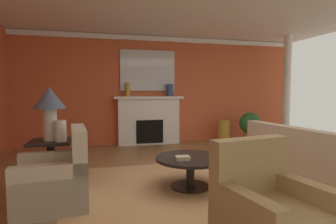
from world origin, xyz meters
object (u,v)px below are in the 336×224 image
coffee_table (190,165)px  vase_tall_corner (224,131)px  mantel_mirror (148,71)px  vase_mantel_left (128,90)px  sofa (310,162)px  armchair_near_window (55,181)px  potted_plant (250,125)px  vase_mantel_right (170,90)px  table_lamp (50,103)px  armchair_facing_fireplace (270,217)px  side_table (51,161)px  vase_on_side_table (61,131)px  fireplace (149,122)px

coffee_table → vase_tall_corner: vase_tall_corner is taller
mantel_mirror → vase_mantel_left: bearing=-162.8°
sofa → armchair_near_window: (-3.66, -0.01, 0.01)m
potted_plant → mantel_mirror: bearing=164.6°
vase_mantel_right → mantel_mirror: bearing=162.8°
sofa → coffee_table: 1.89m
table_lamp → vase_mantel_right: size_ratio=2.34×
armchair_facing_fireplace → side_table: size_ratio=1.36×
coffee_table → vase_mantel_left: 3.51m
coffee_table → vase_tall_corner: size_ratio=1.63×
side_table → vase_on_side_table: (0.15, -0.12, 0.45)m
mantel_mirror → armchair_near_window: 4.38m
fireplace → vase_on_side_table: (-1.76, -3.03, 0.25)m
mantel_mirror → vase_mantel_left: size_ratio=4.13×
fireplace → mantel_mirror: size_ratio=1.25×
coffee_table → potted_plant: potted_plant is taller
armchair_near_window → side_table: 0.65m
side_table → table_lamp: size_ratio=0.93×
potted_plant → vase_mantel_left: bearing=170.1°
coffee_table → vase_mantel_right: 3.51m
fireplace → table_lamp: size_ratio=2.40×
table_lamp → vase_mantel_left: (1.36, 2.86, 0.21)m
side_table → vase_on_side_table: bearing=-38.7°
sofa → table_lamp: size_ratio=2.90×
fireplace → sofa: size_ratio=0.83×
armchair_near_window → table_lamp: bearing=102.9°
armchair_near_window → table_lamp: size_ratio=1.27×
potted_plant → vase_tall_corner: bearing=153.5°
vase_tall_corner → potted_plant: 0.70m
fireplace → sofa: bearing=-61.8°
vase_mantel_left → side_table: bearing=-115.5°
armchair_near_window → armchair_facing_fireplace: same height
vase_on_side_table → potted_plant: 5.01m
mantel_mirror → vase_on_side_table: bearing=-119.2°
armchair_near_window → table_lamp: 1.12m
coffee_table → table_lamp: bearing=167.3°
fireplace → armchair_facing_fireplace: bearing=-88.0°
fireplace → vase_tall_corner: (2.00, -0.30, -0.29)m
fireplace → coffee_table: (0.01, -3.34, -0.26)m
sofa → vase_tall_corner: sofa is taller
mantel_mirror → vase_mantel_right: bearing=-17.2°
mantel_mirror → vase_mantel_left: (-0.55, -0.17, -0.50)m
sofa → side_table: 3.86m
armchair_facing_fireplace → table_lamp: (-2.09, 2.07, 0.92)m
mantel_mirror → fireplace: bearing=-90.0°
potted_plant → table_lamp: bearing=-152.9°
armchair_near_window → side_table: size_ratio=1.36×
vase_mantel_left → mantel_mirror: bearing=17.2°
armchair_facing_fireplace → armchair_near_window: bearing=143.4°
coffee_table → vase_on_side_table: vase_on_side_table is taller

